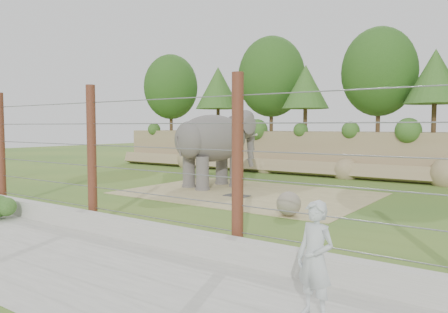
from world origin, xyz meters
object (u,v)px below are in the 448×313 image
Objects in this scene: elephant at (213,149)px; zookeeper at (315,259)px; barrier_fence at (92,155)px; stone_ball at (289,204)px.

elephant is 14.01m from zookeeper.
elephant is 8.39m from barrier_fence.
stone_ball is at bearing 46.52° from barrier_fence.
barrier_fence is at bearing -58.63° from elephant.
stone_ball is at bearing -14.68° from elephant.
stone_ball is 7.30m from zookeeper.
elephant is at bearing 146.71° from stone_ball.
zookeeper is at bearing -14.64° from barrier_fence.
barrier_fence reaches higher than elephant.
zookeeper is (7.72, -2.02, -1.12)m from barrier_fence.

